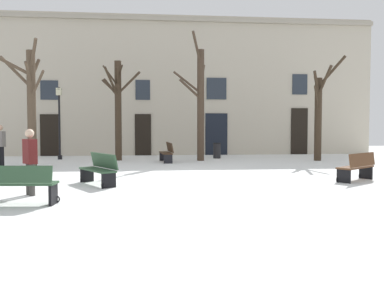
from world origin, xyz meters
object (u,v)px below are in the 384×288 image
(bench_facing_shops, at_px, (167,152))
(tree_left_of_center, at_px, (30,101))
(bench_by_litter_bin, at_px, (357,167))
(person_by_shop_door, at_px, (0,144))
(litter_bin, at_px, (217,151))
(tree_center, at_px, (319,111))
(bench_near_lamp, at_px, (17,184))
(streetlamp, at_px, (59,115))
(tree_right_of_center, at_px, (200,101))
(bench_back_to_back_left, at_px, (99,169))
(person_near_bench, at_px, (30,159))
(tree_near_facade, at_px, (118,106))

(bench_facing_shops, bearing_deg, tree_left_of_center, -79.70)
(tree_left_of_center, height_order, bench_by_litter_bin, tree_left_of_center)
(bench_by_litter_bin, distance_m, bench_facing_shops, 8.85)
(person_by_shop_door, bearing_deg, litter_bin, 42.72)
(bench_by_litter_bin, bearing_deg, person_by_shop_door, -58.75)
(tree_center, relative_size, bench_near_lamp, 2.97)
(streetlamp, bearing_deg, tree_right_of_center, -11.60)
(bench_near_lamp, bearing_deg, streetlamp, -76.50)
(bench_back_to_back_left, bearing_deg, person_by_shop_door, -170.62)
(bench_by_litter_bin, height_order, bench_facing_shops, bench_facing_shops)
(bench_by_litter_bin, distance_m, person_near_bench, 9.33)
(streetlamp, relative_size, bench_by_litter_bin, 2.38)
(litter_bin, height_order, bench_facing_shops, bench_facing_shops)
(bench_facing_shops, height_order, person_by_shop_door, person_by_shop_door)
(person_by_shop_door, bearing_deg, bench_facing_shops, 35.54)
(bench_back_to_back_left, distance_m, person_by_shop_door, 7.13)
(streetlamp, distance_m, person_by_shop_door, 4.02)
(tree_left_of_center, distance_m, bench_near_lamp, 8.59)
(bench_by_litter_bin, bearing_deg, tree_center, -139.40)
(litter_bin, relative_size, bench_back_to_back_left, 0.49)
(tree_near_facade, xyz_separation_m, bench_near_lamp, (-1.19, -10.82, -2.19))
(tree_right_of_center, distance_m, tree_left_of_center, 7.53)
(person_by_shop_door, bearing_deg, streetlamp, 88.80)
(tree_center, relative_size, person_near_bench, 3.10)
(tree_left_of_center, distance_m, litter_bin, 9.24)
(tree_right_of_center, bearing_deg, bench_facing_shops, -160.82)
(litter_bin, relative_size, bench_facing_shops, 0.47)
(tree_right_of_center, bearing_deg, tree_center, -5.11)
(bench_facing_shops, xyz_separation_m, bench_back_to_back_left, (-2.18, -6.86, -0.01))
(bench_near_lamp, bearing_deg, tree_right_of_center, -111.62)
(tree_near_facade, distance_m, bench_back_to_back_left, 8.27)
(bench_facing_shops, bearing_deg, person_near_bench, -29.32)
(bench_by_litter_bin, bearing_deg, bench_near_lamp, -18.10)
(tree_right_of_center, xyz_separation_m, person_near_bench, (-5.21, -9.06, -1.96))
(streetlamp, relative_size, person_near_bench, 2.24)
(person_by_shop_door, bearing_deg, tree_left_of_center, 15.77)
(tree_near_facade, height_order, streetlamp, tree_near_facade)
(tree_right_of_center, distance_m, bench_by_litter_bin, 8.76)
(litter_bin, bearing_deg, streetlamp, 179.27)
(tree_near_facade, xyz_separation_m, person_by_shop_door, (-4.53, -2.62, -1.68))
(streetlamp, relative_size, bench_near_lamp, 2.15)
(litter_bin, relative_size, bench_by_litter_bin, 0.52)
(tree_near_facade, bearing_deg, streetlamp, 163.79)
(person_by_shop_door, bearing_deg, bench_back_to_back_left, -25.66)
(tree_right_of_center, xyz_separation_m, litter_bin, (1.04, 1.31, -2.44))
(tree_left_of_center, bearing_deg, person_near_bench, -73.76)
(streetlamp, xyz_separation_m, bench_by_litter_bin, (10.86, -8.84, -1.79))
(tree_right_of_center, height_order, streetlamp, tree_right_of_center)
(bench_by_litter_bin, bearing_deg, tree_left_of_center, -60.39)
(litter_bin, bearing_deg, tree_center, -21.37)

